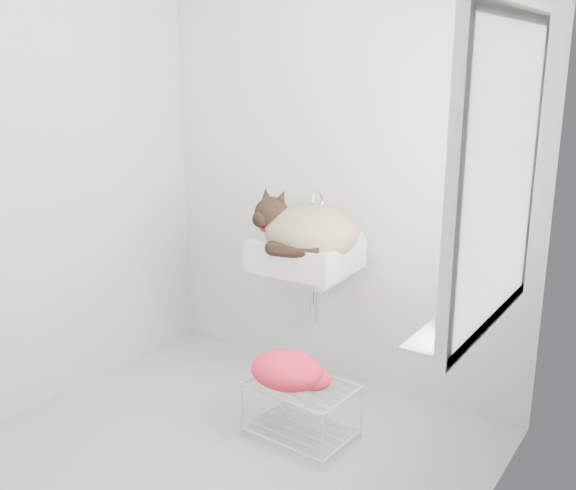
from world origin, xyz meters
The scene contains 15 objects.
floor centered at (0.00, 0.00, 0.00)m, with size 2.20×2.00×0.02m, color #A1A8B0.
back_wall centered at (0.00, 1.00, 1.25)m, with size 2.20×0.02×2.50m, color silver.
right_wall centered at (1.10, 0.00, 1.25)m, with size 0.02×2.00×2.50m, color silver.
left_wall centered at (-1.10, 0.00, 1.25)m, with size 0.02×2.00×2.50m, color silver.
window_glass centered at (1.09, 0.20, 1.35)m, with size 0.01×0.80×1.00m, color white.
window_frame centered at (1.07, 0.20, 1.35)m, with size 0.04×0.90×1.10m, color white.
windowsill centered at (1.01, 0.20, 0.83)m, with size 0.16×0.88×0.04m, color white.
sink centered at (-0.03, 0.74, 0.85)m, with size 0.49×0.43×0.20m, color white.
faucet centered at (-0.03, 0.92, 0.99)m, with size 0.18×0.12×0.18m, color silver, non-canonical shape.
cat centered at (-0.02, 0.72, 0.89)m, with size 0.53×0.43×0.33m.
wire_rack centered at (0.21, 0.32, 0.15)m, with size 0.47×0.33×0.28m, color silver.
towel centered at (0.16, 0.27, 0.31)m, with size 0.36×0.25×0.15m, color #D63C00.
bottle_a centered at (1.00, 0.01, 0.85)m, with size 0.07×0.07×0.19m, color white.
bottle_b centered at (1.00, 0.09, 0.85)m, with size 0.09×0.10×0.21m, color #1A747C.
bottle_c centered at (1.00, 0.30, 0.85)m, with size 0.13×0.13×0.17m, color silver.
Camera 1 is at (1.70, -2.02, 1.70)m, focal length 40.84 mm.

